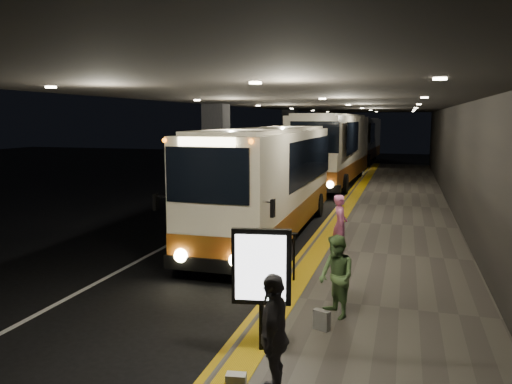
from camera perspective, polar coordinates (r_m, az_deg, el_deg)
The scene contains 17 objects.
ground at distance 14.50m, azimuth -4.62°, elevation -7.13°, with size 90.00×90.00×0.00m, color black.
lane_line_white at distance 19.67m, azimuth -4.23°, elevation -2.98°, with size 0.12×50.00×0.01m, color silver.
kerb_stripe_yellow at distance 18.62m, azimuth 7.82°, elevation -3.69°, with size 0.18×50.00×0.01m, color gold.
sidewalk at distance 18.40m, azimuth 15.24°, elevation -3.83°, with size 4.50×50.00×0.15m, color #514C44.
tactile_strip at distance 18.52m, azimuth 9.36°, elevation -3.31°, with size 0.50×50.00×0.01m, color gold.
terminal_wall at distance 18.12m, azimuth 22.75°, elevation 4.97°, with size 0.10×50.00×6.00m, color black.
support_columns at distance 18.32m, azimuth -4.54°, elevation 3.12°, with size 0.80×24.80×4.40m.
canopy at distance 18.21m, azimuth 8.58°, elevation 10.58°, with size 9.00×50.00×0.40m, color black.
coach_main at distance 16.59m, azimuth 1.61°, elevation 0.73°, with size 2.49×11.19×3.47m.
coach_second at distance 30.09m, azimuth 8.78°, elevation 4.57°, with size 3.12×12.87×4.02m.
coach_third at distance 45.35m, azimuth 11.68°, elevation 5.63°, with size 3.08×12.29×3.83m.
passenger_boarding at distance 14.05m, azimuth 9.60°, elevation -3.64°, with size 0.60×0.39×1.65m, color pink.
passenger_waiting_green at distance 9.61m, azimuth 9.17°, elevation -9.52°, with size 0.76×0.47×1.57m, color #567A44.
passenger_waiting_grey at distance 6.91m, azimuth 2.06°, elevation -16.08°, with size 1.00×0.51×1.71m, color #525156.
bag_polka at distance 9.21m, azimuth 7.51°, elevation -14.31°, with size 0.30×0.13×0.36m, color black.
info_sign at distance 7.99m, azimuth 0.61°, elevation -8.81°, with size 0.95×0.27×2.01m.
stanchion_post at distance 11.61m, azimuth 4.36°, elevation -7.47°, with size 0.05×0.05×1.11m, color black.
Camera 1 is at (5.11, -13.00, 3.87)m, focal length 35.00 mm.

